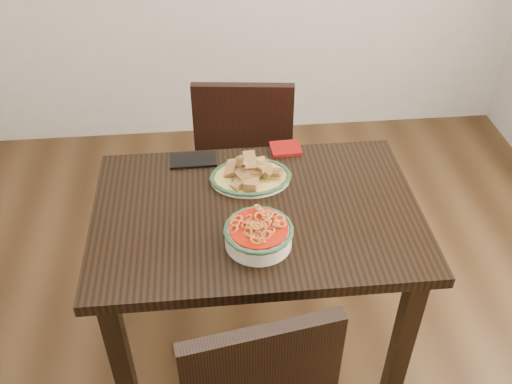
{
  "coord_description": "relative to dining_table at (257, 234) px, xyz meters",
  "views": [
    {
      "loc": [
        -0.1,
        -1.36,
        1.99
      ],
      "look_at": [
        0.04,
        0.09,
        0.81
      ],
      "focal_mm": 40.0,
      "sensor_mm": 36.0,
      "label": 1
    }
  ],
  "objects": [
    {
      "name": "napkin",
      "position": [
        0.15,
        0.34,
        0.12
      ],
      "size": [
        0.12,
        0.1,
        0.01
      ],
      "primitive_type": "cube",
      "rotation": [
        0.0,
        0.0,
        0.05
      ],
      "color": "maroon",
      "rests_on": "dining_table"
    },
    {
      "name": "dining_table",
      "position": [
        0.0,
        0.0,
        0.0
      ],
      "size": [
        1.1,
        0.73,
        0.75
      ],
      "color": "black",
      "rests_on": "ground"
    },
    {
      "name": "chair_far",
      "position": [
        0.02,
        0.72,
        -0.14
      ],
      "size": [
        0.47,
        0.47,
        0.89
      ],
      "rotation": [
        0.0,
        0.0,
        3.03
      ],
      "color": "black",
      "rests_on": "ground"
    },
    {
      "name": "floor",
      "position": [
        -0.04,
        -0.07,
        -0.64
      ],
      "size": [
        3.5,
        3.5,
        0.0
      ],
      "primitive_type": "plane",
      "color": "#342110",
      "rests_on": "ground"
    },
    {
      "name": "fish_plate",
      "position": [
        -0.01,
        0.16,
        0.16
      ],
      "size": [
        0.28,
        0.22,
        0.11
      ],
      "color": "beige",
      "rests_on": "dining_table"
    },
    {
      "name": "smartphone",
      "position": [
        -0.21,
        0.3,
        0.12
      ],
      "size": [
        0.17,
        0.09,
        0.01
      ],
      "primitive_type": "cube",
      "rotation": [
        0.0,
        0.0,
        0.02
      ],
      "color": "black",
      "rests_on": "dining_table"
    },
    {
      "name": "noodle_bowl",
      "position": [
        -0.01,
        -0.16,
        0.15
      ],
      "size": [
        0.22,
        0.22,
        0.08
      ],
      "color": "beige",
      "rests_on": "dining_table"
    }
  ]
}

